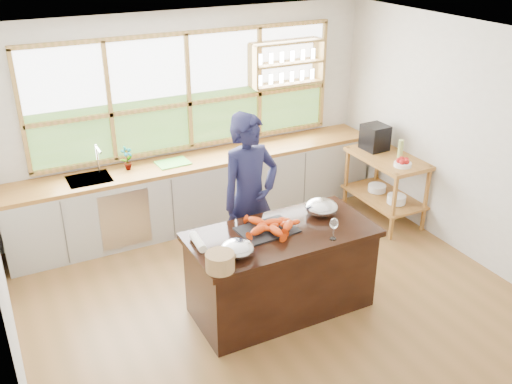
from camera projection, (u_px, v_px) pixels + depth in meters
ground_plane at (271, 297)px, 6.11m from camera, size 5.00×5.00×0.00m
room_shell at (251, 127)px, 5.78m from camera, size 5.02×4.52×2.71m
back_counter at (200, 190)px, 7.47m from camera, size 4.90×0.63×0.90m
right_shelf_unit at (386, 178)px, 7.46m from camera, size 0.62×1.10×0.90m
island at (281, 270)px, 5.75m from camera, size 1.85×0.90×0.90m
cook at (250, 199)px, 6.08m from camera, size 0.76×0.56×1.92m
potted_plant at (127, 158)px, 6.89m from camera, size 0.19×0.16×0.30m
cutting_board at (173, 163)px, 7.13m from camera, size 0.41×0.32×0.01m
espresso_machine at (375, 137)px, 7.51m from camera, size 0.30×0.32×0.33m
wine_bottle at (400, 150)px, 7.18m from camera, size 0.07×0.07×0.27m
fruit_bowl at (403, 163)px, 7.03m from camera, size 0.22×0.22×0.11m
slate_board at (267, 230)px, 5.58m from camera, size 0.57×0.44×0.02m
lobster_pile at (270, 226)px, 5.54m from camera, size 0.52×0.48×0.08m
mixing_bowl_left at (238, 249)px, 5.15m from camera, size 0.31×0.31×0.15m
mixing_bowl_right at (321, 207)px, 5.88m from camera, size 0.34×0.34×0.17m
wine_glass at (334, 224)px, 5.37m from camera, size 0.08×0.08×0.22m
wicker_basket at (220, 262)px, 4.92m from camera, size 0.26×0.26×0.16m
parchment_roll at (198, 242)px, 5.31m from camera, size 0.10×0.30×0.08m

